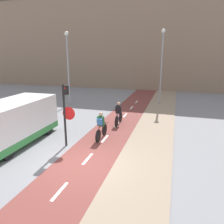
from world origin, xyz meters
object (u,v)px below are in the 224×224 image
at_px(street_lamp_far, 68,61).
at_px(cyclist_near, 101,127).
at_px(van, 13,123).
at_px(street_lamp_sidewalk, 162,59).
at_px(cyclist_far, 119,115).
at_px(traffic_light_pole, 66,109).

xyz_separation_m(street_lamp_far, cyclist_near, (5.50, -7.06, -3.23)).
bearing_deg(van, street_lamp_sidewalk, 60.22).
distance_m(street_lamp_sidewalk, cyclist_far, 8.05).
height_order(traffic_light_pole, street_lamp_sidewalk, street_lamp_sidewalk).
relative_size(street_lamp_sidewalk, cyclist_far, 3.84).
distance_m(street_lamp_far, cyclist_far, 7.89).
bearing_deg(traffic_light_pole, street_lamp_far, 116.19).
bearing_deg(cyclist_far, street_lamp_sidewalk, 72.87).
bearing_deg(cyclist_far, street_lamp_far, 143.51).
height_order(street_lamp_far, street_lamp_sidewalk, street_lamp_sidewalk).
bearing_deg(street_lamp_far, cyclist_far, -36.49).
bearing_deg(street_lamp_far, van, -81.72).
distance_m(street_lamp_sidewalk, van, 13.67).
xyz_separation_m(street_lamp_far, van, (1.29, -8.87, -2.85)).
distance_m(traffic_light_pole, cyclist_far, 4.65).
relative_size(street_lamp_far, cyclist_far, 3.70).
height_order(street_lamp_far, cyclist_far, street_lamp_far).
relative_size(traffic_light_pole, street_lamp_sidewalk, 0.48).
xyz_separation_m(street_lamp_far, cyclist_far, (5.77, -4.27, -3.28)).
bearing_deg(traffic_light_pole, street_lamp_sidewalk, 71.30).
bearing_deg(cyclist_far, van, -134.17).
bearing_deg(van, cyclist_near, 23.23).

